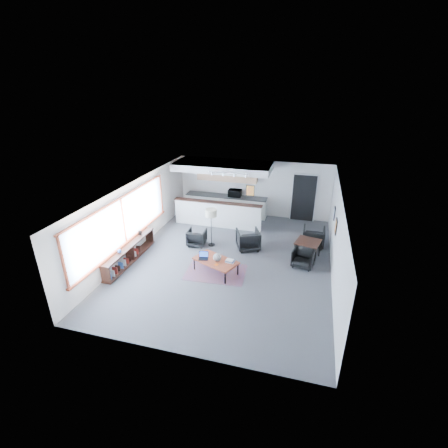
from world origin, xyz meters
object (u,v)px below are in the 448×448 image
(armchair_left, at_px, (197,237))
(microwave, at_px, (235,192))
(dining_table, at_px, (308,243))
(book_stack, at_px, (230,261))
(armchair_right, at_px, (248,239))
(laptop, at_px, (204,256))
(dining_chair_far, at_px, (313,237))
(ceramic_pot, at_px, (217,257))
(floor_lamp, at_px, (211,214))
(coffee_table, at_px, (216,261))
(dining_chair_near, at_px, (303,258))

(armchair_left, relative_size, microwave, 1.16)
(armchair_left, xyz_separation_m, dining_table, (4.15, 0.06, 0.27))
(book_stack, relative_size, microwave, 0.52)
(microwave, bearing_deg, armchair_right, -67.84)
(laptop, height_order, dining_chair_far, dining_chair_far)
(ceramic_pot, xyz_separation_m, book_stack, (0.42, 0.05, -0.09))
(laptop, bearing_deg, floor_lamp, 87.78)
(laptop, height_order, microwave, microwave)
(coffee_table, bearing_deg, dining_table, 55.20)
(armchair_right, distance_m, microwave, 3.45)
(floor_lamp, height_order, dining_table, floor_lamp)
(armchair_left, height_order, armchair_right, armchair_right)
(microwave, bearing_deg, coffee_table, -83.42)
(dining_chair_far, xyz_separation_m, microwave, (-3.65, 2.22, 0.78))
(laptop, xyz_separation_m, microwave, (-0.18, 5.04, 0.60))
(armchair_right, xyz_separation_m, dining_table, (2.18, -0.16, 0.20))
(ceramic_pot, relative_size, armchair_left, 0.40)
(dining_chair_near, xyz_separation_m, dining_chair_far, (0.29, 1.66, 0.04))
(ceramic_pot, height_order, dining_chair_near, ceramic_pot)
(book_stack, bearing_deg, floor_lamp, 123.40)
(floor_lamp, distance_m, dining_chair_far, 4.02)
(floor_lamp, relative_size, dining_chair_far, 2.13)
(laptop, relative_size, microwave, 0.60)
(dining_chair_near, height_order, microwave, microwave)
(laptop, relative_size, dining_chair_near, 0.58)
(book_stack, relative_size, dining_chair_near, 0.51)
(book_stack, bearing_deg, dining_chair_far, 47.70)
(coffee_table, height_order, dining_chair_near, dining_chair_near)
(dining_table, height_order, microwave, microwave)
(dining_table, distance_m, dining_chair_far, 1.12)
(laptop, bearing_deg, armchair_left, 105.21)
(dining_table, height_order, dining_chair_near, dining_table)
(armchair_left, bearing_deg, armchair_right, -177.19)
(ceramic_pot, xyz_separation_m, dining_chair_near, (2.70, 1.21, -0.30))
(dining_chair_near, bearing_deg, dining_table, 91.65)
(coffee_table, relative_size, dining_chair_far, 2.33)
(floor_lamp, xyz_separation_m, microwave, (0.13, 3.22, -0.16))
(armchair_left, xyz_separation_m, dining_chair_far, (4.33, 1.12, 0.01))
(floor_lamp, bearing_deg, armchair_right, 3.61)
(dining_table, bearing_deg, microwave, 136.46)
(laptop, relative_size, dining_table, 0.37)
(ceramic_pot, relative_size, book_stack, 0.87)
(armchair_right, relative_size, dining_chair_far, 1.19)
(coffee_table, xyz_separation_m, floor_lamp, (-0.73, 1.83, 0.86))
(coffee_table, height_order, dining_chair_far, dining_chair_far)
(book_stack, distance_m, dining_chair_far, 3.82)
(dining_table, bearing_deg, dining_chair_near, -99.41)
(ceramic_pot, xyz_separation_m, armchair_left, (-1.35, 1.75, -0.26))
(dining_table, distance_m, dining_chair_near, 0.68)
(ceramic_pot, xyz_separation_m, armchair_right, (0.62, 1.97, -0.19))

